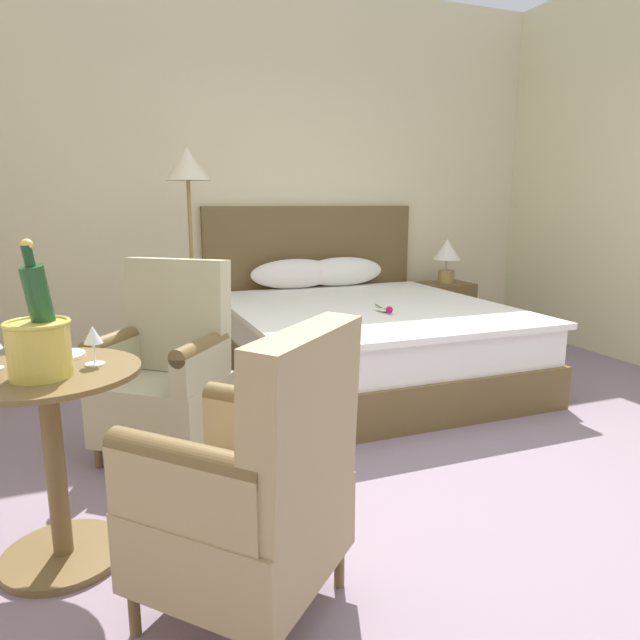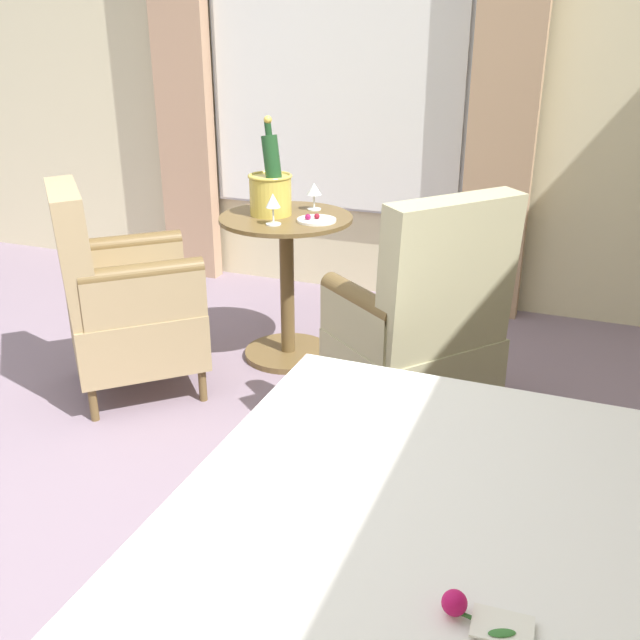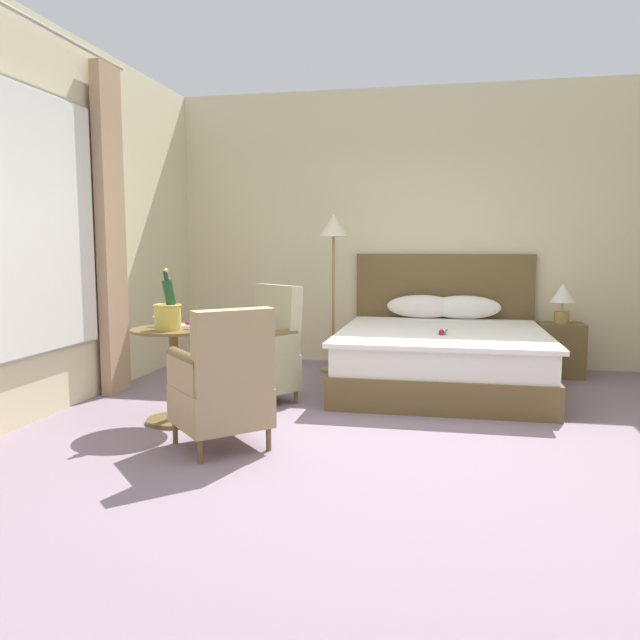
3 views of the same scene
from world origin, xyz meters
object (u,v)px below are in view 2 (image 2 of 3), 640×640
object	(u,v)px
armchair_by_window	(420,337)
champagne_bucket	(271,188)
wine_glass_near_edge	(314,191)
side_table_round	(287,280)
snack_plate	(316,220)
armchair_facing_bed	(122,302)
wine_glass_near_bucket	(273,203)

from	to	relation	value
armchair_by_window	champagne_bucket	bearing A→B (deg)	-119.06
wine_glass_near_edge	side_table_round	bearing A→B (deg)	-24.45
wine_glass_near_edge	snack_plate	xyz separation A→B (m)	(0.21, 0.09, -0.09)
side_table_round	wine_glass_near_edge	distance (m)	0.46
side_table_round	armchair_facing_bed	size ratio (longest dim) A/B	0.76
champagne_bucket	armchair_by_window	size ratio (longest dim) A/B	0.45
champagne_bucket	wine_glass_near_edge	distance (m)	0.23
wine_glass_near_bucket	snack_plate	world-z (taller)	wine_glass_near_bucket
wine_glass_near_edge	armchair_by_window	world-z (taller)	armchair_by_window
wine_glass_near_bucket	snack_plate	size ratio (longest dim) A/B	0.79
champagne_bucket	wine_glass_near_bucket	xyz separation A→B (m)	(0.16, 0.09, -0.03)
side_table_round	wine_glass_near_edge	world-z (taller)	wine_glass_near_edge
snack_plate	armchair_by_window	bearing A→B (deg)	54.53
wine_glass_near_bucket	armchair_by_window	world-z (taller)	armchair_by_window
snack_plate	armchair_by_window	distance (m)	0.82
snack_plate	armchair_by_window	xyz separation A→B (m)	(0.44, 0.62, -0.31)
champagne_bucket	wine_glass_near_edge	size ratio (longest dim) A/B	3.47
wine_glass_near_bucket	wine_glass_near_edge	xyz separation A→B (m)	(-0.33, 0.07, -0.01)
wine_glass_near_bucket	side_table_round	bearing A→B (deg)	-176.27
snack_plate	armchair_facing_bed	xyz separation A→B (m)	(0.56, -0.71, -0.31)
snack_plate	armchair_by_window	size ratio (longest dim) A/B	0.18
wine_glass_near_bucket	armchair_facing_bed	size ratio (longest dim) A/B	0.15
side_table_round	champagne_bucket	distance (m)	0.46
side_table_round	champagne_bucket	xyz separation A→B (m)	(-0.00, -0.08, 0.45)
snack_plate	armchair_facing_bed	size ratio (longest dim) A/B	0.19
side_table_round	wine_glass_near_edge	bearing A→B (deg)	155.55
wine_glass_near_bucket	snack_plate	distance (m)	0.22
armchair_facing_bed	armchair_by_window	bearing A→B (deg)	94.98
champagne_bucket	armchair_facing_bed	distance (m)	0.87
side_table_round	champagne_bucket	bearing A→B (deg)	-91.84
wine_glass_near_bucket	armchair_facing_bed	xyz separation A→B (m)	(0.43, -0.55, -0.40)
champagne_bucket	snack_plate	size ratio (longest dim) A/B	2.52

